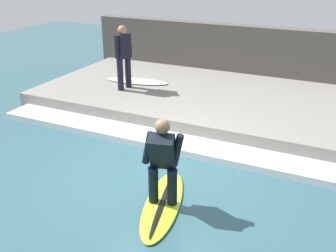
{
  "coord_description": "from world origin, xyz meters",
  "views": [
    {
      "loc": [
        -5.78,
        -3.03,
        3.83
      ],
      "look_at": [
        0.68,
        0.0,
        0.7
      ],
      "focal_mm": 42.0,
      "sensor_mm": 36.0,
      "label": 1
    }
  ],
  "objects_px": {
    "surfer_riding": "(163,158)",
    "surfboard_waiting_near": "(137,81)",
    "surfboard_riding": "(163,203)",
    "surfer_waiting_near": "(123,54)"
  },
  "relations": [
    {
      "from": "surfer_riding",
      "to": "surfer_waiting_near",
      "type": "height_order",
      "value": "surfer_waiting_near"
    },
    {
      "from": "surfer_riding",
      "to": "surfboard_waiting_near",
      "type": "xyz_separation_m",
      "value": [
        4.68,
        3.09,
        -0.44
      ]
    },
    {
      "from": "surfboard_riding",
      "to": "surfer_waiting_near",
      "type": "distance_m",
      "value": 5.24
    },
    {
      "from": "surfer_riding",
      "to": "surfer_waiting_near",
      "type": "bearing_deg",
      "value": 37.78
    },
    {
      "from": "surfer_waiting_near",
      "to": "surfboard_waiting_near",
      "type": "xyz_separation_m",
      "value": [
        0.68,
        -0.02,
        -0.94
      ]
    },
    {
      "from": "surfer_riding",
      "to": "surfer_waiting_near",
      "type": "xyz_separation_m",
      "value": [
        4.0,
        3.1,
        0.5
      ]
    },
    {
      "from": "surfboard_riding",
      "to": "surfer_waiting_near",
      "type": "relative_size",
      "value": 1.25
    },
    {
      "from": "surfboard_riding",
      "to": "surfer_waiting_near",
      "type": "height_order",
      "value": "surfer_waiting_near"
    },
    {
      "from": "surfer_waiting_near",
      "to": "surfboard_riding",
      "type": "bearing_deg",
      "value": -142.22
    },
    {
      "from": "surfer_riding",
      "to": "surfboard_waiting_near",
      "type": "distance_m",
      "value": 5.62
    }
  ]
}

